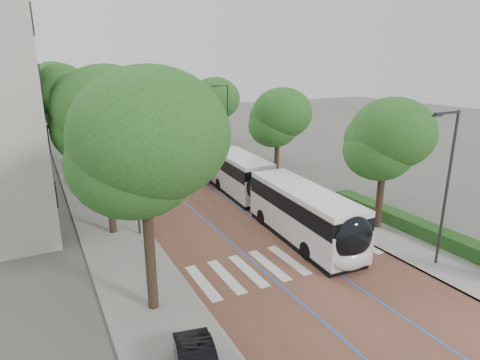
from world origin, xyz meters
name	(u,v)px	position (x,y,z in m)	size (l,w,h in m)	color
ground	(296,269)	(0.00, 0.00, 0.00)	(160.00, 160.00, 0.00)	#51544C
road	(126,140)	(0.00, 40.00, 0.01)	(11.00, 140.00, 0.02)	brown
sidewalk_left	(67,145)	(-7.50, 40.00, 0.06)	(4.00, 140.00, 0.12)	gray
sidewalk_right	(178,135)	(7.50, 40.00, 0.06)	(4.00, 140.00, 0.12)	gray
kerb_left	(82,144)	(-5.60, 40.00, 0.06)	(0.20, 140.00, 0.14)	gray
kerb_right	(165,137)	(5.60, 40.00, 0.06)	(0.20, 140.00, 0.14)	gray
zebra_crossing	(289,260)	(0.20, 1.00, 0.03)	(10.55, 3.60, 0.01)	silver
lane_line_left	(114,141)	(-1.60, 40.00, 0.02)	(0.12, 126.00, 0.01)	blue
lane_line_right	(138,139)	(1.60, 40.00, 0.02)	(0.12, 126.00, 0.01)	blue
hedge	(419,228)	(9.10, 0.00, 0.52)	(1.20, 14.00, 0.80)	#1A3E15
streetlight_near	(446,177)	(6.62, -3.00, 4.82)	(1.82, 0.20, 8.00)	#2F2F31
streetlight_far	(226,118)	(6.62, 22.00, 4.82)	(1.82, 0.20, 8.00)	#2F2F31
lamp_post_left	(135,171)	(-6.10, 8.00, 4.12)	(0.14, 0.14, 8.00)	#2F2F31
trees_left	(73,101)	(-7.50, 24.62, 6.89)	(6.44, 61.06, 9.83)	black
trees_right	(230,106)	(7.70, 23.40, 5.79)	(5.76, 47.21, 8.79)	black
lead_bus	(273,195)	(2.70, 6.68, 1.63)	(3.82, 18.53, 3.20)	black
bus_queued_0	(186,152)	(2.28, 22.31, 1.62)	(3.01, 12.49, 3.20)	silver
bus_queued_1	(152,133)	(2.38, 35.08, 1.62)	(2.82, 12.45, 3.20)	silver
bus_queued_2	(128,120)	(2.34, 48.76, 1.62)	(2.70, 12.43, 3.20)	silver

